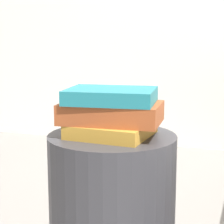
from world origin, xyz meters
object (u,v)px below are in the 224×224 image
at_px(book_rust, 112,113).
at_px(book_teal, 111,96).
at_px(book_ochre, 110,129).
at_px(side_table, 112,221).

xyz_separation_m(book_rust, book_teal, (-0.00, -0.00, 0.05)).
height_order(book_ochre, book_teal, book_teal).
height_order(book_rust, book_teal, book_teal).
relative_size(side_table, book_rust, 1.90).
distance_m(book_ochre, book_rust, 0.05).
bearing_deg(book_teal, book_ochre, 155.08).
bearing_deg(book_ochre, side_table, 53.22).
xyz_separation_m(book_ochre, book_teal, (0.01, -0.00, 0.10)).
height_order(book_ochre, book_rust, book_rust).
bearing_deg(book_ochre, book_rust, 3.20).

